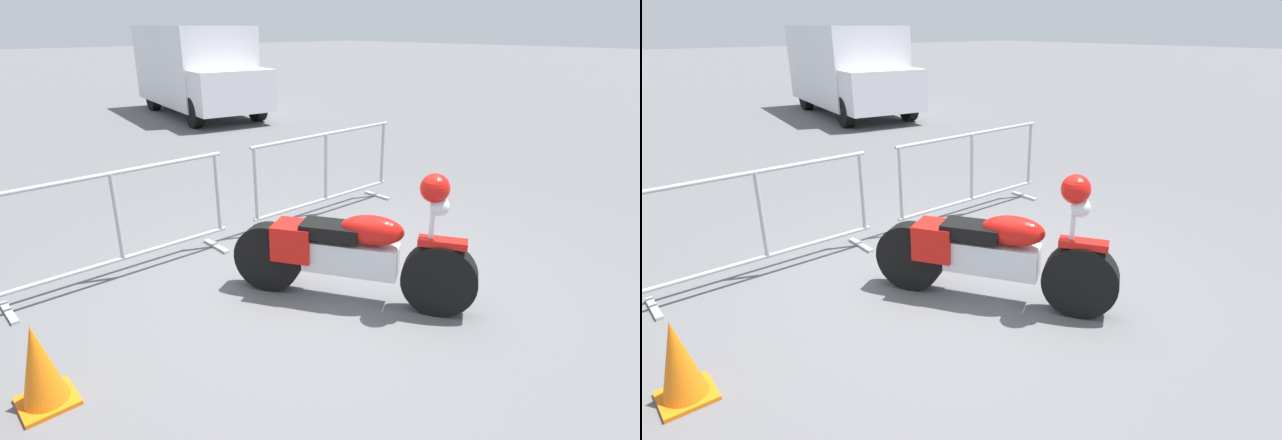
% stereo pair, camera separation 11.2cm
% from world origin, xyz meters
% --- Properties ---
extents(ground_plane, '(120.00, 120.00, 0.00)m').
position_xyz_m(ground_plane, '(0.00, 0.00, 0.00)').
color(ground_plane, '#5B5B5E').
extents(motorcycle, '(1.29, 1.94, 1.23)m').
position_xyz_m(motorcycle, '(0.01, -0.29, 0.47)').
color(motorcycle, black).
rests_on(motorcycle, ground).
extents(crowd_barrier_near, '(2.29, 0.46, 1.07)m').
position_xyz_m(crowd_barrier_near, '(-1.33, 1.48, 0.56)').
color(crowd_barrier_near, '#9EA0A5').
rests_on(crowd_barrier_near, ground).
extents(crowd_barrier_far, '(2.29, 0.46, 1.07)m').
position_xyz_m(crowd_barrier_far, '(1.34, 1.48, 0.56)').
color(crowd_barrier_far, '#9EA0A5').
rests_on(crowd_barrier_far, ground).
extents(delivery_van, '(2.62, 5.22, 2.31)m').
position_xyz_m(delivery_van, '(4.07, 9.65, 1.24)').
color(delivery_van, silver).
rests_on(delivery_van, ground).
extents(planter_island, '(3.54, 3.54, 1.21)m').
position_xyz_m(planter_island, '(8.62, 15.91, 0.43)').
color(planter_island, '#ADA89E').
rests_on(planter_island, ground).
extents(traffic_cone, '(0.34, 0.34, 0.59)m').
position_xyz_m(traffic_cone, '(-2.41, 0.08, 0.29)').
color(traffic_cone, orange).
rests_on(traffic_cone, ground).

